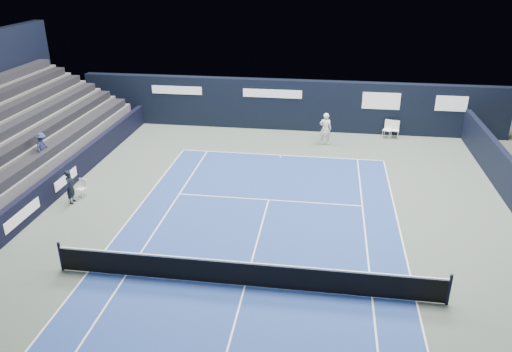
{
  "coord_description": "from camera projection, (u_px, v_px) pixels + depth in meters",
  "views": [
    {
      "loc": [
        2.33,
        -13.36,
        9.99
      ],
      "look_at": [
        -0.51,
        6.03,
        1.3
      ],
      "focal_mm": 35.0,
      "sensor_mm": 36.0,
      "label": 1
    }
  ],
  "objects": [
    {
      "name": "folding_chair_back_b",
      "position": [
        395.0,
        128.0,
        29.65
      ],
      "size": [
        0.5,
        0.48,
        1.02
      ],
      "rotation": [
        0.0,
        0.0,
        -0.11
      ],
      "color": "white",
      "rests_on": "ground"
    },
    {
      "name": "folding_chair_back_a",
      "position": [
        388.0,
        126.0,
        29.63
      ],
      "size": [
        0.61,
        0.63,
        1.07
      ],
      "rotation": [
        0.0,
        0.0,
        -0.38
      ],
      "color": "white",
      "rests_on": "ground"
    },
    {
      "name": "back_sponsor_wall",
      "position": [
        289.0,
        105.0,
        30.74
      ],
      "size": [
        26.0,
        0.63,
        3.1
      ],
      "color": "black",
      "rests_on": "ground"
    },
    {
      "name": "court_markings",
      "position": [
        245.0,
        286.0,
        16.44
      ],
      "size": [
        11.03,
        23.83,
        0.0
      ],
      "color": "white",
      "rests_on": "court_surface"
    },
    {
      "name": "side_barrier_left",
      "position": [
        62.0,
        179.0,
        22.86
      ],
      "size": [
        0.33,
        22.0,
        1.2
      ],
      "color": "black",
      "rests_on": "ground"
    },
    {
      "name": "line_judge",
      "position": [
        71.0,
        187.0,
        21.7
      ],
      "size": [
        0.41,
        0.59,
        1.53
      ],
      "primitive_type": "imported",
      "rotation": [
        0.0,
        0.0,
        1.65
      ],
      "color": "black",
      "rests_on": "ground"
    },
    {
      "name": "court_surface",
      "position": [
        245.0,
        286.0,
        16.44
      ],
      "size": [
        10.97,
        23.77,
        0.01
      ],
      "primitive_type": "cube",
      "color": "navy",
      "rests_on": "ground"
    },
    {
      "name": "tennis_net",
      "position": [
        245.0,
        273.0,
        16.24
      ],
      "size": [
        12.9,
        0.1,
        1.1
      ],
      "color": "black",
      "rests_on": "ground"
    },
    {
      "name": "ground",
      "position": [
        254.0,
        253.0,
        18.25
      ],
      "size": [
        48.0,
        48.0,
        0.0
      ],
      "primitive_type": "plane",
      "color": "#48564C",
      "rests_on": "ground"
    },
    {
      "name": "line_judge_chair",
      "position": [
        82.0,
        187.0,
        22.44
      ],
      "size": [
        0.44,
        0.43,
        0.81
      ],
      "rotation": [
        0.0,
        0.0,
        -0.29
      ],
      "color": "white",
      "rests_on": "ground"
    },
    {
      "name": "tennis_player",
      "position": [
        325.0,
        129.0,
        28.43
      ],
      "size": [
        0.69,
        0.84,
        1.87
      ],
      "color": "white",
      "rests_on": "ground"
    }
  ]
}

